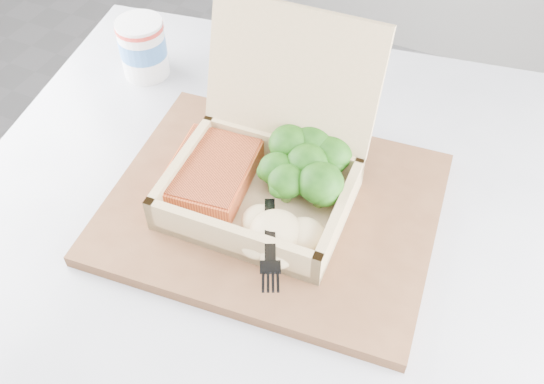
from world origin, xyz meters
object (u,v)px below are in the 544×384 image
at_px(serving_tray, 273,207).
at_px(takeout_container, 270,157).
at_px(paper_cup, 143,46).
at_px(cafe_table, 274,313).

xyz_separation_m(serving_tray, takeout_container, (-0.01, 0.02, 0.05)).
xyz_separation_m(takeout_container, paper_cup, (-0.26, 0.13, -0.02)).
height_order(cafe_table, paper_cup, paper_cup).
bearing_deg(cafe_table, takeout_container, 121.94).
bearing_deg(serving_tray, takeout_container, 123.28).
relative_size(cafe_table, paper_cup, 10.50).
bearing_deg(cafe_table, serving_tray, 120.49).
relative_size(cafe_table, serving_tray, 2.40).
height_order(serving_tray, paper_cup, paper_cup).
distance_m(cafe_table, takeout_container, 0.25).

